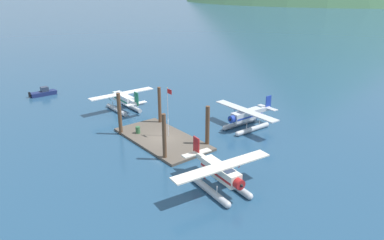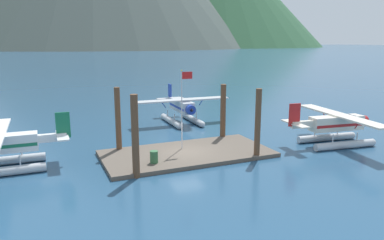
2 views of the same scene
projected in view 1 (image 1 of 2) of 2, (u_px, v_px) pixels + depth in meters
ground_plane at (162, 140)px, 44.48m from camera, size 1200.00×1200.00×0.00m
dock_platform at (162, 139)px, 44.42m from camera, size 13.15×6.47×0.30m
piling_near_left at (120, 114)px, 45.23m from camera, size 0.48×0.48×5.56m
piling_near_right at (164, 137)px, 38.50m from camera, size 0.45×0.45×5.40m
piling_far_left at (160, 106)px, 48.69m from camera, size 0.45×0.45×5.31m
piling_far_right at (207, 126)px, 41.93m from camera, size 0.50×0.50×5.05m
flagpole at (168, 107)px, 43.49m from camera, size 0.95×0.10×6.36m
fuel_drum at (138, 130)px, 45.62m from camera, size 0.62×0.62×0.88m
seaplane_silver_bow_right at (246, 117)px, 47.52m from camera, size 10.44×7.98×3.84m
seaplane_white_port_fwd at (123, 100)px, 54.58m from camera, size 7.98×10.42×3.84m
seaplane_cream_stbd_aft at (221, 175)px, 33.12m from camera, size 7.95×10.49×3.84m
boat_navy_open_sw at (44, 93)px, 62.45m from camera, size 1.51×4.89×1.50m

